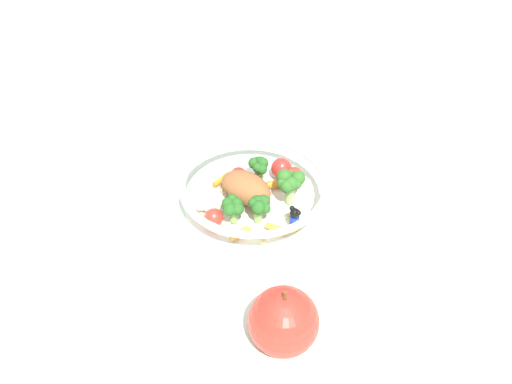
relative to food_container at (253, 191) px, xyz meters
The scene contains 3 objects.
ground_plane 0.03m from the food_container, 11.72° to the right, with size 2.40×2.40×0.00m, color silver.
food_container is the anchor object (origin of this frame).
loose_apple 0.24m from the food_container, behind, with size 0.08×0.08×0.09m.
Camera 1 is at (-0.59, 0.08, 0.56)m, focal length 37.92 mm.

